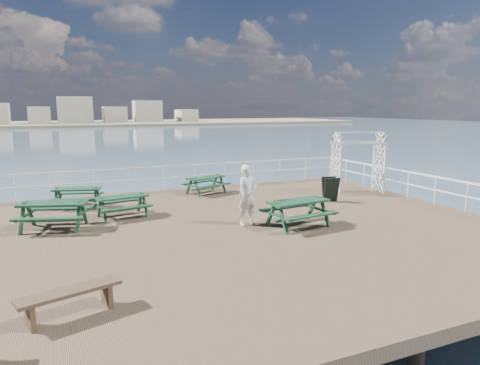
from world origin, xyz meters
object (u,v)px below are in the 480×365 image
object	(u,v)px
picnic_table_c	(206,181)
picnic_table_d	(122,202)
person	(247,195)
picnic_table_a	(77,193)
picnic_table_e	(298,208)
picnic_table_b	(53,210)
flat_bench_far	(70,296)
trellis_arbor	(358,166)

from	to	relation	value
picnic_table_c	picnic_table_d	size ratio (longest dim) A/B	1.09
picnic_table_d	person	world-z (taller)	person
picnic_table_a	picnic_table_c	xyz separation A→B (m)	(5.20, 0.55, 0.00)
picnic_table_d	person	distance (m)	4.32
picnic_table_e	picnic_table_a	bearing A→B (deg)	131.59
picnic_table_c	picnic_table_d	bearing A→B (deg)	-165.41
picnic_table_b	flat_bench_far	world-z (taller)	picnic_table_b
picnic_table_c	picnic_table_e	bearing A→B (deg)	-100.89
picnic_table_a	trellis_arbor	distance (m)	11.46
picnic_table_a	picnic_table_d	bearing A→B (deg)	-41.48
picnic_table_b	person	world-z (taller)	person
picnic_table_d	trellis_arbor	world-z (taller)	trellis_arbor
person	flat_bench_far	bearing A→B (deg)	-154.07
flat_bench_far	picnic_table_e	bearing A→B (deg)	10.48
person	picnic_table_e	bearing A→B (deg)	-43.92
picnic_table_b	trellis_arbor	bearing A→B (deg)	22.49
trellis_arbor	person	distance (m)	7.10
picnic_table_e	trellis_arbor	bearing A→B (deg)	28.62
picnic_table_a	trellis_arbor	world-z (taller)	trellis_arbor
picnic_table_d	picnic_table_b	bearing A→B (deg)	-171.08
picnic_table_d	picnic_table_e	world-z (taller)	picnic_table_e
picnic_table_b	picnic_table_c	xyz separation A→B (m)	(6.01, 3.35, -0.08)
picnic_table_c	picnic_table_a	bearing A→B (deg)	166.29
picnic_table_e	person	size ratio (longest dim) A/B	1.10
picnic_table_a	trellis_arbor	xyz separation A→B (m)	(11.30, -1.83, 0.65)
flat_bench_far	picnic_table_d	bearing A→B (deg)	57.91
picnic_table_a	person	bearing A→B (deg)	-27.83
picnic_table_d	flat_bench_far	distance (m)	7.06
picnic_table_e	person	bearing A→B (deg)	141.97
picnic_table_c	trellis_arbor	xyz separation A→B (m)	(6.09, -2.38, 0.64)
picnic_table_b	picnic_table_c	distance (m)	6.88
picnic_table_d	trellis_arbor	bearing A→B (deg)	-7.61
picnic_table_b	trellis_arbor	world-z (taller)	trellis_arbor
picnic_table_c	picnic_table_d	xyz separation A→B (m)	(-3.88, -2.65, -0.00)
trellis_arbor	picnic_table_e	bearing A→B (deg)	-129.07
picnic_table_e	trellis_arbor	world-z (taller)	trellis_arbor
picnic_table_e	flat_bench_far	world-z (taller)	picnic_table_e
trellis_arbor	person	xyz separation A→B (m)	(-6.51, -2.83, -0.22)
picnic_table_b	flat_bench_far	size ratio (longest dim) A/B	1.28
picnic_table_d	trellis_arbor	size ratio (longest dim) A/B	0.71
picnic_table_b	picnic_table_d	bearing A→B (deg)	36.02
picnic_table_e	trellis_arbor	size ratio (longest dim) A/B	0.80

